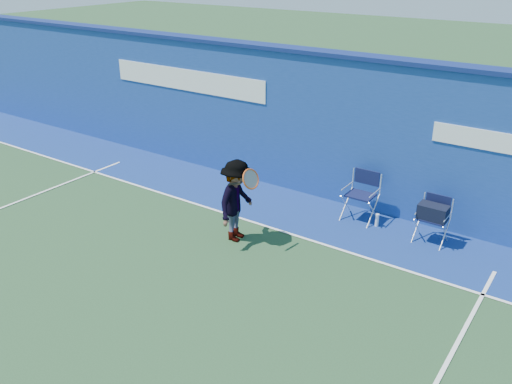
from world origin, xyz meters
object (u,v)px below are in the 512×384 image
Objects in this scene: directors_chair_left at (360,205)px; directors_chair_right at (432,224)px; tennis_player at (237,201)px; water_bottle at (377,220)px.

directors_chair_right is (1.45, -0.10, 0.05)m from directors_chair_left.
tennis_player reaches higher than directors_chair_right.
directors_chair_left reaches higher than water_bottle.
water_bottle is at bearing 179.16° from directors_chair_right.
directors_chair_right is at bearing -0.84° from water_bottle.
directors_chair_right is at bearing 32.68° from tennis_player.
directors_chair_left is 3.71× the size of water_bottle.
directors_chair_left reaches higher than directors_chair_right.
directors_chair_right is 0.56× the size of tennis_player.
tennis_player is (-1.52, -2.01, 0.47)m from directors_chair_left.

